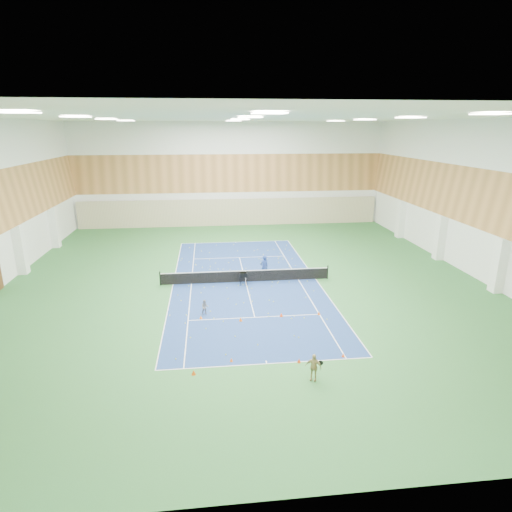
# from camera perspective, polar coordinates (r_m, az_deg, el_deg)

# --- Properties ---
(ground) EXTENTS (40.00, 40.00, 0.00)m
(ground) POSITION_cam_1_polar(r_m,az_deg,el_deg) (32.75, -1.39, -3.48)
(ground) COLOR #2C6730
(ground) RESTS_ON ground
(room_shell) EXTENTS (36.00, 40.00, 12.00)m
(room_shell) POSITION_cam_1_polar(r_m,az_deg,el_deg) (31.18, -1.47, 6.91)
(room_shell) COLOR white
(room_shell) RESTS_ON ground
(wood_cladding) EXTENTS (36.00, 40.00, 8.00)m
(wood_cladding) POSITION_cam_1_polar(r_m,az_deg,el_deg) (30.90, -1.49, 10.57)
(wood_cladding) COLOR #BE8046
(wood_cladding) RESTS_ON room_shell
(ceiling_light_grid) EXTENTS (21.40, 25.40, 0.06)m
(ceiling_light_grid) POSITION_cam_1_polar(r_m,az_deg,el_deg) (30.72, -1.55, 17.85)
(ceiling_light_grid) COLOR white
(ceiling_light_grid) RESTS_ON room_shell
(court_surface) EXTENTS (10.97, 23.77, 0.01)m
(court_surface) POSITION_cam_1_polar(r_m,az_deg,el_deg) (32.75, -1.39, -3.48)
(court_surface) COLOR navy
(court_surface) RESTS_ON ground
(tennis_balls_scatter) EXTENTS (10.57, 22.77, 0.07)m
(tennis_balls_scatter) POSITION_cam_1_polar(r_m,az_deg,el_deg) (32.74, -1.39, -3.41)
(tennis_balls_scatter) COLOR yellow
(tennis_balls_scatter) RESTS_ON ground
(tennis_net) EXTENTS (12.80, 0.10, 1.10)m
(tennis_net) POSITION_cam_1_polar(r_m,az_deg,el_deg) (32.57, -1.40, -2.58)
(tennis_net) COLOR black
(tennis_net) RESTS_ON ground
(back_curtain) EXTENTS (35.40, 0.16, 3.20)m
(back_curtain) POSITION_cam_1_polar(r_m,az_deg,el_deg) (51.36, -3.37, 5.84)
(back_curtain) COLOR #C6B793
(back_curtain) RESTS_ON ground
(coach) EXTENTS (0.80, 0.67, 1.89)m
(coach) POSITION_cam_1_polar(r_m,az_deg,el_deg) (33.16, 1.11, -1.50)
(coach) COLOR navy
(coach) RESTS_ON ground
(child_court) EXTENTS (0.51, 0.42, 0.98)m
(child_court) POSITION_cam_1_polar(r_m,az_deg,el_deg) (27.29, -6.82, -6.79)
(child_court) COLOR gray
(child_court) RESTS_ON ground
(child_apron) EXTENTS (0.85, 0.62, 1.34)m
(child_apron) POSITION_cam_1_polar(r_m,az_deg,el_deg) (20.69, 7.67, -14.47)
(child_apron) COLOR tan
(child_apron) RESTS_ON ground
(ball_cart) EXTENTS (0.58, 0.58, 0.97)m
(ball_cart) POSITION_cam_1_polar(r_m,az_deg,el_deg) (32.01, -1.68, -3.06)
(ball_cart) COLOR black
(ball_cart) RESTS_ON ground
(cone_svc_a) EXTENTS (0.20, 0.20, 0.22)m
(cone_svc_a) POSITION_cam_1_polar(r_m,az_deg,el_deg) (26.87, -7.37, -8.09)
(cone_svc_a) COLOR orange
(cone_svc_a) RESTS_ON ground
(cone_svc_b) EXTENTS (0.22, 0.22, 0.24)m
(cone_svc_b) POSITION_cam_1_polar(r_m,az_deg,el_deg) (26.36, -2.06, -8.43)
(cone_svc_b) COLOR #EE5C0C
(cone_svc_b) RESTS_ON ground
(cone_svc_c) EXTENTS (0.22, 0.22, 0.25)m
(cone_svc_c) POSITION_cam_1_polar(r_m,az_deg,el_deg) (27.00, 3.39, -7.82)
(cone_svc_c) COLOR #E23D0B
(cone_svc_c) RESTS_ON ground
(cone_svc_d) EXTENTS (0.20, 0.20, 0.22)m
(cone_svc_d) POSITION_cam_1_polar(r_m,az_deg,el_deg) (27.49, 8.38, -7.53)
(cone_svc_d) COLOR #E9580C
(cone_svc_d) RESTS_ON ground
(cone_base_a) EXTENTS (0.22, 0.22, 0.24)m
(cone_base_a) POSITION_cam_1_polar(r_m,az_deg,el_deg) (21.39, -8.32, -15.10)
(cone_base_a) COLOR #ED540C
(cone_base_a) RESTS_ON ground
(cone_base_b) EXTENTS (0.17, 0.17, 0.19)m
(cone_base_b) POSITION_cam_1_polar(r_m,az_deg,el_deg) (22.25, -3.31, -13.65)
(cone_base_b) COLOR #FC630D
(cone_base_b) RESTS_ON ground
(cone_base_c) EXTENTS (0.19, 0.19, 0.21)m
(cone_base_c) POSITION_cam_1_polar(r_m,az_deg,el_deg) (22.23, 5.76, -13.70)
(cone_base_c) COLOR red
(cone_base_c) RESTS_ON ground
(cone_base_d) EXTENTS (0.17, 0.17, 0.19)m
(cone_base_d) POSITION_cam_1_polar(r_m,az_deg,el_deg) (23.05, 11.56, -12.83)
(cone_base_d) COLOR #FF4A0D
(cone_base_d) RESTS_ON ground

